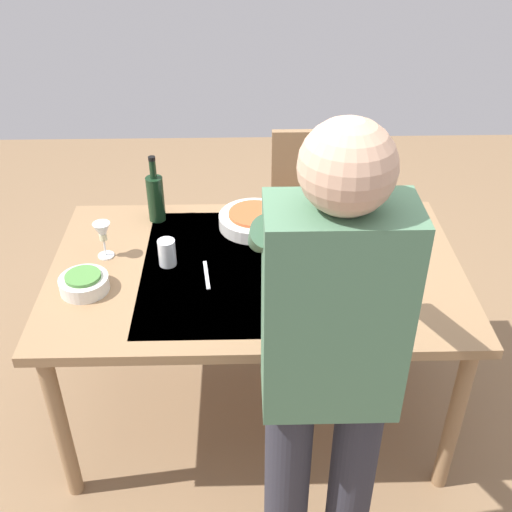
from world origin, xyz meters
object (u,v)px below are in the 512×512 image
(serving_bowl_pasta, at_px, (254,220))
(side_bowl_bread, at_px, (337,295))
(wine_bottle, at_px, (156,197))
(side_bowl_salad, at_px, (84,283))
(wine_glass_left, at_px, (103,234))
(water_cup_near_right, at_px, (167,253))
(person_server, at_px, (328,369))
(dinner_plate_near, at_px, (352,262))
(dining_table, at_px, (256,282))
(water_cup_far_left, at_px, (339,203))
(water_cup_near_left, at_px, (348,324))
(chair_near, at_px, (310,208))

(serving_bowl_pasta, relative_size, side_bowl_bread, 1.87)
(wine_bottle, bearing_deg, side_bowl_salad, 66.87)
(wine_glass_left, distance_m, water_cup_near_right, 0.26)
(person_server, xyz_separation_m, wine_bottle, (0.59, -1.12, -0.08))
(dinner_plate_near, bearing_deg, serving_bowl_pasta, -37.59)
(dining_table, xyz_separation_m, wine_bottle, (0.42, -0.37, 0.18))
(water_cup_far_left, distance_m, serving_bowl_pasta, 0.39)
(wine_bottle, distance_m, water_cup_near_left, 1.05)
(side_bowl_salad, bearing_deg, serving_bowl_pasta, -145.60)
(chair_near, distance_m, water_cup_far_left, 0.55)
(water_cup_near_left, xyz_separation_m, water_cup_near_right, (0.64, -0.43, 0.00))
(wine_bottle, distance_m, water_cup_near_right, 0.35)
(side_bowl_salad, height_order, side_bowl_bread, same)
(water_cup_near_right, bearing_deg, dining_table, 175.66)
(person_server, bearing_deg, water_cup_near_left, -108.62)
(side_bowl_salad, bearing_deg, water_cup_near_left, 163.43)
(dining_table, bearing_deg, person_server, 103.27)
(serving_bowl_pasta, xyz_separation_m, side_bowl_bread, (-0.28, 0.53, 0.00))
(water_cup_near_left, height_order, side_bowl_bread, water_cup_near_left)
(wine_glass_left, bearing_deg, water_cup_far_left, -161.27)
(water_cup_near_left, height_order, water_cup_near_right, water_cup_near_right)
(person_server, height_order, wine_bottle, person_server)
(water_cup_near_right, bearing_deg, side_bowl_salad, 28.73)
(person_server, distance_m, wine_bottle, 1.27)
(dining_table, distance_m, person_server, 0.82)
(chair_near, bearing_deg, side_bowl_bread, 88.78)
(wine_bottle, height_order, water_cup_near_left, wine_bottle)
(water_cup_near_right, height_order, water_cup_far_left, water_cup_near_right)
(dining_table, xyz_separation_m, dinner_plate_near, (-0.37, -0.01, 0.08))
(water_cup_near_left, height_order, dinner_plate_near, water_cup_near_left)
(water_cup_near_right, relative_size, water_cup_far_left, 1.24)
(wine_bottle, height_order, side_bowl_salad, wine_bottle)
(person_server, distance_m, side_bowl_salad, 1.03)
(dining_table, distance_m, wine_bottle, 0.59)
(wine_bottle, bearing_deg, water_cup_far_left, -176.61)
(dining_table, bearing_deg, side_bowl_salad, 11.86)
(chair_near, height_order, serving_bowl_pasta, chair_near)
(wine_glass_left, bearing_deg, chair_near, -138.73)
(water_cup_near_right, height_order, dinner_plate_near, water_cup_near_right)
(side_bowl_bread, relative_size, dinner_plate_near, 0.70)
(wine_bottle, bearing_deg, serving_bowl_pasta, 170.60)
(person_server, xyz_separation_m, wine_glass_left, (0.77, -0.84, -0.08))
(water_cup_near_left, bearing_deg, water_cup_far_left, -95.47)
(water_cup_far_left, height_order, serving_bowl_pasta, water_cup_far_left)
(dining_table, distance_m, water_cup_near_left, 0.52)
(serving_bowl_pasta, distance_m, dinner_plate_near, 0.47)
(wine_glass_left, xyz_separation_m, water_cup_near_left, (-0.89, 0.50, -0.05))
(water_cup_near_left, xyz_separation_m, side_bowl_bread, (0.01, -0.18, -0.02))
(dining_table, distance_m, side_bowl_salad, 0.65)
(serving_bowl_pasta, bearing_deg, water_cup_near_left, 112.68)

